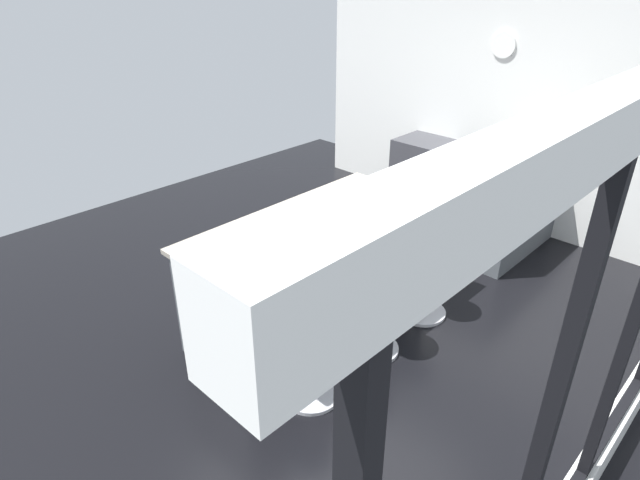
{
  "coord_description": "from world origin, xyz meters",
  "views": [
    {
      "loc": [
        3.05,
        2.82,
        2.85
      ],
      "look_at": [
        0.26,
        0.13,
        0.81
      ],
      "focal_mm": 29.67,
      "sensor_mm": 36.0,
      "label": 1
    }
  ],
  "objects": [
    {
      "name": "ground_plane",
      "position": [
        0.0,
        0.0,
        0.0
      ],
      "size": [
        7.37,
        7.37,
        0.0
      ],
      "primitive_type": "plane",
      "color": "black"
    },
    {
      "name": "interior_partition_left",
      "position": [
        -2.83,
        0.0,
        1.3
      ],
      "size": [
        0.15,
        4.95,
        2.6
      ],
      "color": "silver",
      "rests_on": "ground_plane"
    },
    {
      "name": "sink_cabinet",
      "position": [
        -2.49,
        0.66,
        0.46
      ],
      "size": [
        2.03,
        0.6,
        1.2
      ],
      "color": "#4C5156",
      "rests_on": "ground_plane"
    },
    {
      "name": "oven_range",
      "position": [
        -2.48,
        -0.71,
        0.44
      ],
      "size": [
        0.6,
        0.61,
        0.89
      ],
      "color": "#38383D",
      "rests_on": "ground_plane"
    },
    {
      "name": "kitchen_island",
      "position": [
        0.26,
        0.03,
        0.48
      ],
      "size": [
        2.26,
        1.04,
        0.95
      ],
      "color": "#4C5156",
      "rests_on": "ground_plane"
    },
    {
      "name": "stool_by_window",
      "position": [
        -0.45,
        0.73,
        0.32
      ],
      "size": [
        0.44,
        0.44,
        0.69
      ],
      "color": "#B7B7BC",
      "rests_on": "ground_plane"
    },
    {
      "name": "stool_middle",
      "position": [
        0.26,
        0.73,
        0.32
      ],
      "size": [
        0.44,
        0.44,
        0.69
      ],
      "color": "#B7B7BC",
      "rests_on": "ground_plane"
    },
    {
      "name": "stool_near_camera",
      "position": [
        0.98,
        0.73,
        0.32
      ],
      "size": [
        0.44,
        0.44,
        0.69
      ],
      "color": "#B7B7BC",
      "rests_on": "ground_plane"
    },
    {
      "name": "cutting_board",
      "position": [
        0.14,
        -0.04,
        0.96
      ],
      "size": [
        0.36,
        0.24,
        0.02
      ],
      "primitive_type": "cube",
      "color": "tan",
      "rests_on": "kitchen_island"
    },
    {
      "name": "apple_red",
      "position": [
        0.11,
        0.03,
        1.02
      ],
      "size": [
        0.09,
        0.09,
        0.09
      ],
      "primitive_type": "sphere",
      "color": "red",
      "rests_on": "cutting_board"
    },
    {
      "name": "apple_yellow",
      "position": [
        0.25,
        -0.01,
        1.01
      ],
      "size": [
        0.08,
        0.08,
        0.08
      ],
      "primitive_type": "sphere",
      "color": "gold",
      "rests_on": "cutting_board"
    },
    {
      "name": "apple_green",
      "position": [
        0.07,
        -0.05,
        1.01
      ],
      "size": [
        0.08,
        0.08,
        0.08
      ],
      "primitive_type": "sphere",
      "color": "#609E2D",
      "rests_on": "cutting_board"
    },
    {
      "name": "fruit_bowl",
      "position": [
        -0.52,
        -0.04,
        0.99
      ],
      "size": [
        0.19,
        0.19,
        0.07
      ],
      "color": "#993833",
      "rests_on": "kitchen_island"
    }
  ]
}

